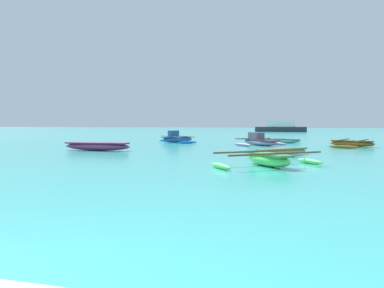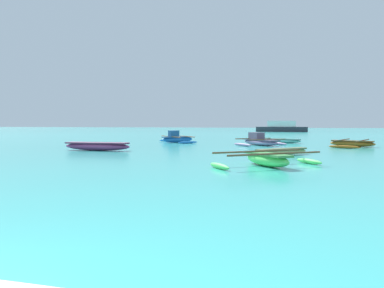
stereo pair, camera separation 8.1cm
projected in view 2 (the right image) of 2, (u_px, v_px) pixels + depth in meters
The scene contains 8 objects.
moored_boat_0 at pixel (260, 141), 25.01m from camera, with size 3.94×3.77×0.94m.
moored_boat_1 at pixel (282, 151), 17.18m from camera, with size 2.76×2.66×0.36m.
moored_boat_2 at pixel (267, 159), 12.90m from camera, with size 4.24×3.64×0.55m.
moored_boat_3 at pixel (352, 143), 23.59m from camera, with size 3.56×4.72×0.48m.
moored_boat_4 at pixel (177, 138), 28.75m from camera, with size 3.91×4.08×1.01m.
moored_boat_5 at pixel (97, 146), 20.28m from camera, with size 4.21×0.80×0.48m.
moored_boat_6 at pixel (284, 141), 27.86m from camera, with size 2.79×1.73×0.35m.
distant_ferry at pixel (281, 127), 63.73m from camera, with size 9.25×2.03×2.03m.
Camera 2 is at (2.32, -1.67, 1.63)m, focal length 32.00 mm.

